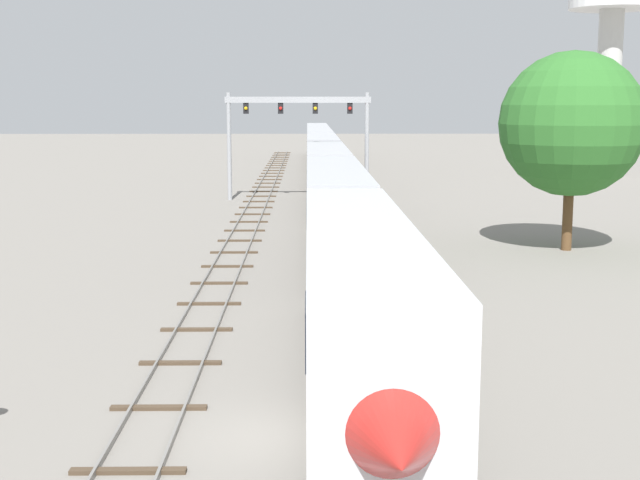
{
  "coord_description": "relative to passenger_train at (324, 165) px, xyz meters",
  "views": [
    {
      "loc": [
        0.53,
        -20.09,
        8.22
      ],
      "look_at": [
        1.0,
        12.0,
        3.0
      ],
      "focal_mm": 48.05,
      "sensor_mm": 36.0,
      "label": 1
    }
  ],
  "objects": [
    {
      "name": "track_near",
      "position": [
        -5.5,
        -15.87,
        -2.54
      ],
      "size": [
        2.6,
        160.0,
        0.16
      ],
      "color": "slate",
      "rests_on": "ground"
    },
    {
      "name": "passenger_train",
      "position": [
        0.0,
        0.0,
        0.0
      ],
      "size": [
        3.04,
        124.32,
        4.8
      ],
      "color": "silver",
      "rests_on": "ground"
    },
    {
      "name": "ground_plane",
      "position": [
        -2.0,
        -55.87,
        -2.61
      ],
      "size": [
        400.0,
        400.0,
        0.0
      ],
      "primitive_type": "plane",
      "color": "gray"
    },
    {
      "name": "signal_gantry",
      "position": [
        -2.25,
        -4.24,
        3.88
      ],
      "size": [
        12.1,
        0.49,
        8.94
      ],
      "color": "#999BA0",
      "rests_on": "ground"
    },
    {
      "name": "water_tower",
      "position": [
        31.11,
        17.53,
        15.91
      ],
      "size": [
        9.34,
        9.34,
        23.77
      ],
      "color": "beige",
      "rests_on": "ground"
    },
    {
      "name": "trackside_tree_left",
      "position": [
        12.98,
        -29.09,
        4.37
      ],
      "size": [
        7.92,
        7.92,
        10.95
      ],
      "color": "brown",
      "rests_on": "ground"
    },
    {
      "name": "track_main",
      "position": [
        0.0,
        4.13,
        -2.54
      ],
      "size": [
        2.6,
        200.0,
        0.16
      ],
      "color": "slate",
      "rests_on": "ground"
    }
  ]
}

